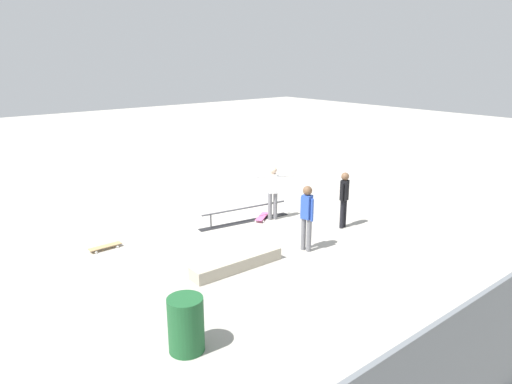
# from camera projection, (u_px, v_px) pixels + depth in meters

# --- Properties ---
(ground_plane) EXTENTS (60.00, 60.00, 0.00)m
(ground_plane) POSITION_uv_depth(u_px,v_px,m) (238.00, 222.00, 13.55)
(ground_plane) COLOR #ADA89E
(grind_rail) EXTENTS (2.82, 0.68, 0.44)m
(grind_rail) POSITION_uv_depth(u_px,v_px,m) (245.00, 215.00, 13.52)
(grind_rail) COLOR black
(grind_rail) RESTS_ON ground_plane
(skate_ledge) EXTENTS (2.25, 0.49, 0.28)m
(skate_ledge) POSITION_uv_depth(u_px,v_px,m) (237.00, 263.00, 10.55)
(skate_ledge) COLOR #B2A893
(skate_ledge) RESTS_ON ground_plane
(skater_main) EXTENTS (1.15, 0.66, 1.58)m
(skater_main) POSITION_uv_depth(u_px,v_px,m) (273.00, 189.00, 13.53)
(skater_main) COLOR slate
(skater_main) RESTS_ON ground_plane
(skateboard_main) EXTENTS (0.78, 0.61, 0.09)m
(skateboard_main) POSITION_uv_depth(u_px,v_px,m) (262.00, 217.00, 13.78)
(skateboard_main) COLOR #E05993
(skateboard_main) RESTS_ON ground_plane
(bystander_black_shirt) EXTENTS (0.36, 0.23, 1.56)m
(bystander_black_shirt) POSITION_uv_depth(u_px,v_px,m) (344.00, 197.00, 12.91)
(bystander_black_shirt) COLOR black
(bystander_black_shirt) RESTS_ON ground_plane
(bystander_blue_shirt) EXTENTS (0.22, 0.37, 1.63)m
(bystander_blue_shirt) POSITION_uv_depth(u_px,v_px,m) (307.00, 215.00, 11.34)
(bystander_blue_shirt) COLOR slate
(bystander_blue_shirt) RESTS_ON ground_plane
(loose_skateboard_natural) EXTENTS (0.80, 0.27, 0.09)m
(loose_skateboard_natural) POSITION_uv_depth(u_px,v_px,m) (105.00, 246.00, 11.63)
(loose_skateboard_natural) COLOR tan
(loose_skateboard_natural) RESTS_ON ground_plane
(trash_bin) EXTENTS (0.58, 0.58, 0.93)m
(trash_bin) POSITION_uv_depth(u_px,v_px,m) (186.00, 324.00, 7.55)
(trash_bin) COLOR #1E592D
(trash_bin) RESTS_ON ground_plane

